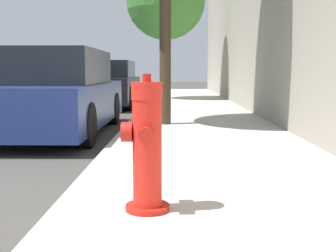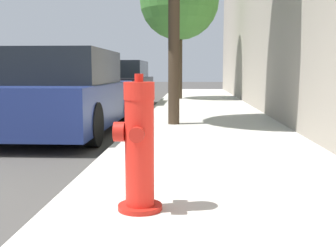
# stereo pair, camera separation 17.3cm
# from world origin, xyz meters

# --- Properties ---
(sidewalk_slab) EXTENTS (2.67, 40.00, 0.13)m
(sidewalk_slab) POSITION_xyz_m (3.31, 0.00, 0.06)
(sidewalk_slab) COLOR beige
(sidewalk_slab) RESTS_ON ground_plane
(fire_hydrant) EXTENTS (0.32, 0.32, 0.93)m
(fire_hydrant) POSITION_xyz_m (2.65, 0.36, 0.56)
(fire_hydrant) COLOR red
(fire_hydrant) RESTS_ON sidewalk_slab
(parked_car_near) EXTENTS (1.72, 4.29, 1.42)m
(parked_car_near) POSITION_xyz_m (0.84, 4.69, 0.68)
(parked_car_near) COLOR navy
(parked_car_near) RESTS_ON ground_plane
(parked_car_mid) EXTENTS (1.74, 3.97, 1.37)m
(parked_car_mid) POSITION_xyz_m (0.83, 10.13, 0.67)
(parked_car_mid) COLOR black
(parked_car_mid) RESTS_ON ground_plane
(street_tree_far) EXTENTS (2.69, 2.69, 4.69)m
(street_tree_far) POSITION_xyz_m (2.57, 12.20, 3.46)
(street_tree_far) COLOR #423323
(street_tree_far) RESTS_ON sidewalk_slab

